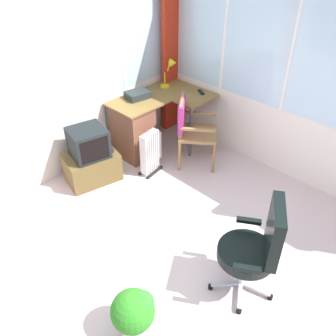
{
  "coord_description": "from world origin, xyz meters",
  "views": [
    {
      "loc": [
        -1.58,
        -1.38,
        2.86
      ],
      "look_at": [
        0.7,
        0.87,
        0.55
      ],
      "focal_mm": 39.01,
      "sensor_mm": 36.0,
      "label": 1
    }
  ],
  "objects": [
    {
      "name": "space_heater",
      "position": [
        1.05,
        1.52,
        0.3
      ],
      "size": [
        0.36,
        0.22,
        0.58
      ],
      "color": "silver",
      "rests_on": "ground"
    },
    {
      "name": "tv_on_stand",
      "position": [
        0.4,
        1.92,
        0.32
      ],
      "size": [
        0.72,
        0.57,
        0.73
      ],
      "color": "brown",
      "rests_on": "ground"
    },
    {
      "name": "tv_remote",
      "position": [
        2.07,
        1.58,
        0.77
      ],
      "size": [
        0.11,
        0.15,
        0.02
      ],
      "primitive_type": "cube",
      "rotation": [
        0.0,
        0.0,
        -0.48
      ],
      "color": "black",
      "rests_on": "desk"
    },
    {
      "name": "paper_tray",
      "position": [
        1.35,
        2.08,
        0.81
      ],
      "size": [
        0.34,
        0.28,
        0.09
      ],
      "primitive_type": "cube",
      "rotation": [
        0.0,
        0.0,
        -0.17
      ],
      "color": "#242C2B",
      "rests_on": "desk"
    },
    {
      "name": "curtain_corner",
      "position": [
        2.12,
        2.2,
        1.21
      ],
      "size": [
        0.35,
        0.09,
        2.42
      ],
      "primitive_type": "cube",
      "rotation": [
        0.0,
        0.0,
        0.05
      ],
      "color": "red",
      "rests_on": "ground"
    },
    {
      "name": "office_chair",
      "position": [
        0.43,
        -0.45,
        0.55
      ],
      "size": [
        0.61,
        0.59,
        0.99
      ],
      "color": "#B7B7BF",
      "rests_on": "ground"
    },
    {
      "name": "ground",
      "position": [
        0.0,
        0.0,
        -0.03
      ],
      "size": [
        5.45,
        5.6,
        0.06
      ],
      "primitive_type": "cube",
      "color": "beige"
    },
    {
      "name": "north_window_panel",
      "position": [
        -0.0,
        2.33,
        1.26
      ],
      "size": [
        4.45,
        0.07,
        2.52
      ],
      "color": "silver",
      "rests_on": "ground"
    },
    {
      "name": "wooden_armchair",
      "position": [
        1.55,
        1.33,
        0.58
      ],
      "size": [
        0.67,
        0.67,
        0.92
      ],
      "color": "olive",
      "rests_on": "ground"
    },
    {
      "name": "potted_plant",
      "position": [
        -0.58,
        -0.01,
        0.25
      ],
      "size": [
        0.36,
        0.36,
        0.45
      ],
      "color": "silver",
      "rests_on": "ground"
    },
    {
      "name": "desk_lamp",
      "position": [
        1.94,
        2.03,
        1.03
      ],
      "size": [
        0.23,
        0.2,
        0.4
      ],
      "color": "yellow",
      "rests_on": "desk"
    },
    {
      "name": "east_window_panel",
      "position": [
        2.25,
        0.0,
        1.26
      ],
      "size": [
        0.07,
        4.6,
        2.52
      ],
      "color": "silver",
      "rests_on": "ground"
    },
    {
      "name": "desk",
      "position": [
        1.21,
        1.98,
        0.41
      ],
      "size": [
        1.29,
        0.92,
        0.76
      ],
      "color": "brown",
      "rests_on": "ground"
    }
  ]
}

